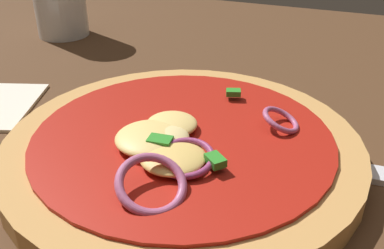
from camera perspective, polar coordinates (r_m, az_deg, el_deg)
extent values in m
cube|color=#4C301C|center=(0.36, -7.96, -6.74)|extent=(1.15, 1.02, 0.03)
cylinder|color=tan|center=(0.34, -1.20, -3.11)|extent=(0.28, 0.28, 0.02)
cylinder|color=#A81C11|center=(0.34, -1.22, -1.57)|extent=(0.23, 0.23, 0.00)
ellipsoid|color=#EFCC72|center=(0.32, -5.47, -1.75)|extent=(0.05, 0.05, 0.01)
ellipsoid|color=#E5BC60|center=(0.30, -2.50, -4.21)|extent=(0.05, 0.05, 0.01)
ellipsoid|color=#F4DB8E|center=(0.32, -3.10, -1.54)|extent=(0.03, 0.03, 0.01)
ellipsoid|color=#EFCC72|center=(0.34, -2.66, 0.06)|extent=(0.04, 0.04, 0.01)
torus|color=#B25984|center=(0.35, 11.47, 0.58)|extent=(0.04, 0.04, 0.02)
torus|color=#B25984|center=(0.27, -5.32, -7.71)|extent=(0.06, 0.06, 0.02)
torus|color=#93386B|center=(0.30, -0.85, -4.34)|extent=(0.04, 0.04, 0.01)
cube|color=#2D8C28|center=(0.31, -4.18, -2.31)|extent=(0.02, 0.01, 0.01)
cube|color=#2D8C28|center=(0.39, 5.41, 4.17)|extent=(0.01, 0.01, 0.01)
cube|color=#2D8C28|center=(0.29, 3.05, -4.68)|extent=(0.02, 0.02, 0.01)
cube|color=silver|center=(0.35, 22.37, -5.99)|extent=(0.02, 0.02, 0.01)
cube|color=silver|center=(0.36, 17.68, -4.51)|extent=(0.04, 0.00, 0.00)
cube|color=silver|center=(0.35, 17.63, -5.00)|extent=(0.04, 0.00, 0.00)
cube|color=silver|center=(0.35, 17.57, -5.50)|extent=(0.04, 0.00, 0.00)
cube|color=silver|center=(0.34, 17.52, -6.02)|extent=(0.04, 0.00, 0.00)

